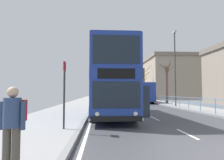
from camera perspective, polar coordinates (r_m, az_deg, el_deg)
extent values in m
cube|color=silver|center=(8.86, 20.14, -13.91)|extent=(0.12, 2.00, 0.00)
cube|color=silver|center=(13.36, 11.82, -10.42)|extent=(0.12, 2.00, 0.00)
cube|color=silver|center=(18.01, 7.82, -8.63)|extent=(0.12, 2.00, 0.00)
cube|color=silver|center=(22.73, 5.48, -7.56)|extent=(0.12, 2.00, 0.00)
cube|color=silver|center=(27.47, 3.96, -6.85)|extent=(0.12, 2.00, 0.00)
cube|color=silver|center=(32.23, 2.89, -6.34)|extent=(0.12, 2.00, 0.00)
cube|color=silver|center=(37.00, 2.10, -5.97)|extent=(0.12, 2.00, 0.00)
cube|color=silver|center=(41.78, 1.48, -5.68)|extent=(0.12, 2.00, 0.00)
cube|color=silver|center=(46.56, 1.00, -5.45)|extent=(0.12, 2.00, 0.00)
cube|color=silver|center=(51.35, 0.60, -5.26)|extent=(0.12, 2.00, 0.00)
cube|color=silver|center=(56.14, 0.28, -5.10)|extent=(0.12, 2.00, 0.00)
cube|color=silver|center=(5.68, -9.03, -20.22)|extent=(0.12, 133.00, 0.00)
cube|color=gray|center=(5.70, -12.73, -19.40)|extent=(0.20, 140.00, 0.14)
cube|color=navy|center=(14.76, -0.54, -4.78)|extent=(2.52, 11.00, 1.90)
cube|color=navy|center=(14.78, -0.54, -0.13)|extent=(2.54, 11.05, 0.50)
cube|color=navy|center=(14.88, -0.54, 4.16)|extent=(2.52, 11.00, 1.73)
cube|color=navy|center=(15.03, -0.53, 7.59)|extent=(2.45, 10.67, 0.08)
cube|color=#19232D|center=(9.26, 1.24, -4.17)|extent=(2.17, 0.04, 1.22)
cube|color=black|center=(9.29, 1.24, 1.81)|extent=(1.73, 0.04, 0.48)
cube|color=#19232D|center=(9.46, 1.23, 8.55)|extent=(2.17, 0.04, 1.32)
cube|color=black|center=(9.33, 1.25, -10.80)|extent=(2.34, 0.09, 0.24)
cube|color=silver|center=(14.80, -0.54, -8.22)|extent=(2.55, 11.05, 0.10)
cube|color=#19232D|center=(15.14, 4.12, -3.73)|extent=(0.07, 8.57, 0.99)
cube|color=#19232D|center=(15.01, 4.23, 4.43)|extent=(0.07, 9.88, 1.04)
cube|color=#19232D|center=(15.01, -5.35, -3.72)|extent=(0.07, 8.57, 0.99)
cube|color=#19232D|center=(14.88, -5.34, 4.51)|extent=(0.07, 9.88, 1.04)
sphere|color=white|center=(9.40, 6.57, -9.37)|extent=(0.20, 0.20, 0.20)
sphere|color=white|center=(9.26, -4.14, -9.48)|extent=(0.20, 0.20, 0.20)
cube|color=#19232D|center=(10.55, 9.01, -6.00)|extent=(0.68, 0.50, 1.63)
cube|color=black|center=(10.78, 6.89, -5.96)|extent=(0.10, 0.90, 1.63)
cylinder|color=black|center=(11.66, 6.20, -8.95)|extent=(0.31, 1.04, 1.04)
cylinder|color=black|center=(11.50, -5.64, -9.03)|extent=(0.31, 1.04, 1.04)
cylinder|color=black|center=(18.46, 2.57, -6.92)|extent=(0.31, 1.04, 1.04)
cylinder|color=black|center=(18.36, -4.85, -6.93)|extent=(0.31, 1.04, 1.04)
cube|color=navy|center=(33.06, 7.72, -3.36)|extent=(2.55, 10.16, 2.70)
cube|color=#19232D|center=(32.84, 5.61, -2.71)|extent=(0.12, 8.61, 1.29)
cube|color=#19232D|center=(33.34, 9.79, -2.69)|extent=(0.12, 8.61, 1.29)
cube|color=#19232D|center=(38.06, 6.18, -2.97)|extent=(2.09, 0.05, 1.62)
cylinder|color=black|center=(35.89, 4.91, -5.27)|extent=(0.29, 0.96, 0.96)
cylinder|color=black|center=(36.32, 8.57, -5.23)|extent=(0.29, 0.96, 0.96)
cylinder|color=black|center=(29.66, 6.79, -5.65)|extent=(0.29, 0.96, 0.96)
cylinder|color=black|center=(30.18, 11.17, -5.58)|extent=(0.29, 0.96, 0.96)
cylinder|color=#598CC6|center=(15.78, 26.88, -6.57)|extent=(0.05, 0.05, 1.08)
cylinder|color=#598CC6|center=(17.65, 23.40, -6.29)|extent=(0.05, 0.05, 1.08)
cylinder|color=#598CC6|center=(19.58, 20.60, -6.04)|extent=(0.05, 0.05, 1.08)
cylinder|color=#598CC6|center=(21.54, 18.31, -5.83)|extent=(0.05, 0.05, 1.08)
cylinder|color=#598CC6|center=(23.53, 16.40, -5.64)|extent=(0.05, 0.05, 1.08)
cylinder|color=#598CC6|center=(25.54, 14.80, -5.48)|extent=(0.05, 0.05, 1.08)
cylinder|color=#598CC6|center=(27.57, 13.43, -5.34)|extent=(0.05, 0.05, 1.08)
cylinder|color=#598CC6|center=(29.61, 12.24, -5.22)|extent=(0.05, 0.05, 1.08)
cylinder|color=#598CC6|center=(17.63, 23.36, -4.71)|extent=(0.04, 25.51, 0.04)
cylinder|color=#598CC6|center=(17.65, 23.40, -6.11)|extent=(0.04, 25.51, 0.04)
cylinder|color=#4C473D|center=(4.62, -25.25, -16.65)|extent=(0.18, 0.18, 0.85)
cylinder|color=#4C473D|center=(4.70, -27.34, -16.34)|extent=(0.18, 0.18, 0.85)
cylinder|color=navy|center=(4.55, -26.08, -8.15)|extent=(0.37, 0.37, 0.59)
cylinder|color=navy|center=(4.45, -23.59, -9.10)|extent=(0.11, 0.11, 0.56)
cylinder|color=navy|center=(4.66, -28.49, -8.70)|extent=(0.11, 0.11, 0.56)
sphere|color=tan|center=(4.53, -25.94, -3.07)|extent=(0.24, 0.24, 0.22)
cube|color=maroon|center=(4.78, -24.55, -7.70)|extent=(0.30, 0.21, 0.44)
cylinder|color=#2D2D33|center=(8.73, -13.21, -4.06)|extent=(0.08, 0.08, 2.79)
cube|color=red|center=(8.81, -13.08, 3.74)|extent=(0.04, 0.44, 0.36)
cylinder|color=#38383D|center=(23.80, 17.20, 2.92)|extent=(0.14, 0.14, 8.15)
cube|color=#B2B2AD|center=(24.60, 17.03, 12.68)|extent=(0.28, 0.60, 0.20)
cylinder|color=#423328|center=(44.30, 8.91, -1.00)|extent=(0.32, 0.32, 6.70)
cylinder|color=#423328|center=(43.75, 8.69, 1.69)|extent=(0.71, 1.38, 2.00)
cylinder|color=#423328|center=(44.49, 8.21, 0.21)|extent=(1.06, 0.57, 0.95)
cylinder|color=#423328|center=(43.94, 8.25, 1.33)|extent=(1.23, 0.81, 1.18)
cylinder|color=#423328|center=(44.92, 9.69, 1.54)|extent=(1.52, 0.79, 1.21)
cylinder|color=#423328|center=(43.82, 8.67, 1.16)|extent=(0.70, 1.19, 1.51)
cylinder|color=#423328|center=(44.21, 9.30, 0.19)|extent=(0.63, 0.49, 1.15)
cylinder|color=#423328|center=(44.56, 9.91, 3.01)|extent=(1.64, 0.38, 1.70)
cylinder|color=brown|center=(29.07, 15.01, -1.29)|extent=(0.38, 0.38, 5.06)
cylinder|color=brown|center=(30.09, 15.20, 1.57)|extent=(0.92, 1.78, 1.23)
cylinder|color=brown|center=(28.48, 15.42, 2.65)|extent=(0.10, 1.58, 1.60)
cylinder|color=brown|center=(28.85, 15.84, 2.74)|extent=(0.71, 1.04, 0.80)
cylinder|color=brown|center=(28.72, 15.50, 3.62)|extent=(0.30, 1.28, 1.52)
cylinder|color=brown|center=(28.87, 14.04, 3.59)|extent=(1.19, 0.58, 0.76)
cylinder|color=brown|center=(29.67, 14.71, -0.02)|extent=(0.17, 1.21, 0.69)
cylinder|color=brown|center=(28.48, 14.70, 2.36)|extent=(0.78, 1.36, 1.47)
cube|color=gray|center=(51.85, 17.26, 0.00)|extent=(13.97, 15.54, 9.21)
cube|color=slate|center=(52.37, 17.17, 5.42)|extent=(14.53, 16.17, 0.70)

